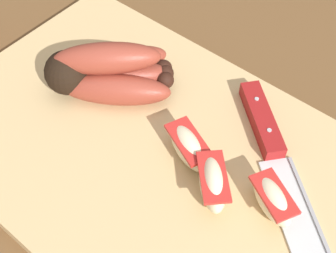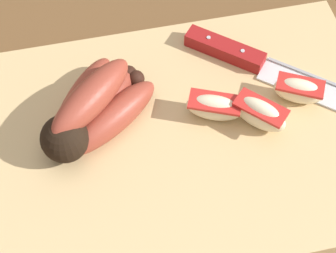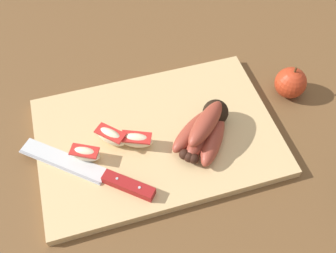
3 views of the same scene
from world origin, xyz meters
The scene contains 7 objects.
ground_plane centered at (0.00, 0.00, 0.00)m, with size 6.00×6.00×0.00m, color brown.
cutting_board centered at (-0.02, -0.01, 0.01)m, with size 0.48×0.32×0.02m, color tan.
banana_bunch centered at (0.07, -0.04, 0.05)m, with size 0.14×0.14×0.07m.
chefs_knife centered at (-0.13, -0.08, 0.03)m, with size 0.23×0.20×0.02m.
apple_wedge_near centered at (-0.06, -0.02, 0.04)m, with size 0.07×0.05×0.03m.
apple_wedge_middle centered at (-0.16, -0.02, 0.04)m, with size 0.06×0.05×0.03m.
apple_wedge_far centered at (-0.11, 0.00, 0.04)m, with size 0.06×0.06×0.04m.
Camera 1 is at (-0.22, 0.21, 0.43)m, focal length 49.62 mm.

